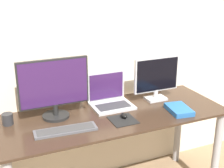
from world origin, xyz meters
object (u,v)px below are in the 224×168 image
object	(u,v)px
monitor_left	(54,88)
book	(179,109)
mug	(8,119)
monitor_right	(157,77)
mouse	(124,116)
keyboard	(66,130)
laptop	(110,98)

from	to	relation	value
monitor_left	book	xyz separation A→B (m)	(0.89, -0.28, -0.21)
mug	monitor_right	bearing A→B (deg)	-0.75
mouse	book	size ratio (longest dim) A/B	0.28
book	keyboard	bearing A→B (deg)	177.53
laptop	keyboard	size ratio (longest dim) A/B	0.75
mouse	book	world-z (taller)	mouse
monitor_right	book	world-z (taller)	monitor_right
keyboard	mug	size ratio (longest dim) A/B	5.26
monitor_left	book	distance (m)	0.95
monitor_left	laptop	bearing A→B (deg)	6.19
laptop	keyboard	world-z (taller)	laptop
monitor_left	book	world-z (taller)	monitor_left
monitor_left	book	size ratio (longest dim) A/B	2.07
keyboard	mouse	xyz separation A→B (m)	(0.44, 0.02, 0.01)
monitor_right	keyboard	bearing A→B (deg)	-163.71
laptop	monitor_right	bearing A→B (deg)	-7.02
mug	mouse	bearing A→B (deg)	-16.84
laptop	keyboard	distance (m)	0.54
keyboard	mug	world-z (taller)	mug
monitor_right	laptop	bearing A→B (deg)	172.98
monitor_left	mug	xyz separation A→B (m)	(-0.34, 0.02, -0.19)
monitor_left	mouse	distance (m)	0.54
keyboard	monitor_right	bearing A→B (deg)	16.29
book	laptop	bearing A→B (deg)	142.37
monitor_right	mug	size ratio (longest dim) A/B	4.92
mug	book	bearing A→B (deg)	-13.80
keyboard	book	bearing A→B (deg)	-2.47
book	mouse	bearing A→B (deg)	171.89
keyboard	mug	distance (m)	0.43
mug	laptop	bearing A→B (deg)	2.43
monitor_left	mouse	xyz separation A→B (m)	(0.45, -0.22, -0.21)
monitor_left	mouse	bearing A→B (deg)	-26.36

